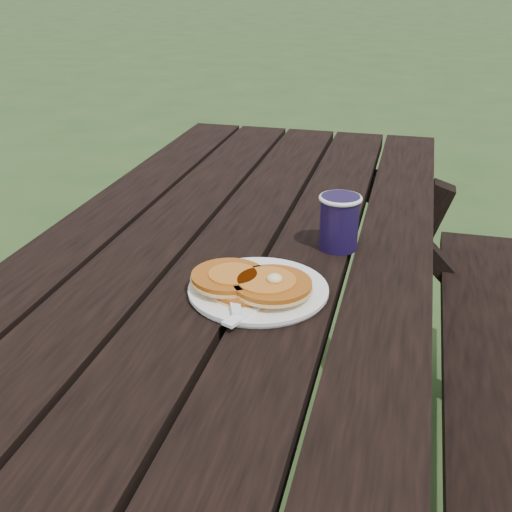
% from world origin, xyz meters
% --- Properties ---
extents(picnic_table, '(1.36, 1.80, 0.75)m').
position_xyz_m(picnic_table, '(0.00, 0.00, 0.37)').
color(picnic_table, black).
rests_on(picnic_table, ground).
extents(plate, '(0.26, 0.26, 0.01)m').
position_xyz_m(plate, '(0.10, -0.18, 0.76)').
color(plate, white).
rests_on(plate, picnic_table).
extents(pancake_stack, '(0.20, 0.13, 0.04)m').
position_xyz_m(pancake_stack, '(0.09, -0.19, 0.77)').
color(pancake_stack, '#B55914').
rests_on(pancake_stack, plate).
extents(knife, '(0.09, 0.17, 0.00)m').
position_xyz_m(knife, '(0.12, -0.22, 0.76)').
color(knife, white).
rests_on(knife, plate).
extents(fork, '(0.09, 0.16, 0.01)m').
position_xyz_m(fork, '(0.07, -0.23, 0.77)').
color(fork, white).
rests_on(fork, plate).
extents(coffee_cup, '(0.08, 0.08, 0.10)m').
position_xyz_m(coffee_cup, '(0.20, 0.03, 0.81)').
color(coffee_cup, black).
rests_on(coffee_cup, picnic_table).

